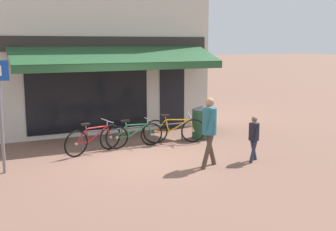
{
  "coord_description": "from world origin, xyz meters",
  "views": [
    {
      "loc": [
        -3.74,
        -9.62,
        2.87
      ],
      "look_at": [
        0.75,
        -0.07,
        1.05
      ],
      "focal_mm": 45.0,
      "sensor_mm": 36.0,
      "label": 1
    }
  ],
  "objects_px": {
    "pedestrian_adult": "(209,125)",
    "parking_sign": "(0,104)",
    "pedestrian_child": "(254,134)",
    "litter_bin": "(203,122)",
    "bicycle_red": "(94,139)",
    "bicycle_orange": "(174,130)",
    "bicycle_green": "(134,135)"
  },
  "relations": [
    {
      "from": "pedestrian_adult",
      "to": "parking_sign",
      "type": "relative_size",
      "value": 0.64
    },
    {
      "from": "pedestrian_adult",
      "to": "pedestrian_child",
      "type": "xyz_separation_m",
      "value": [
        1.22,
        -0.07,
        -0.33
      ]
    },
    {
      "from": "pedestrian_child",
      "to": "litter_bin",
      "type": "height_order",
      "value": "pedestrian_child"
    },
    {
      "from": "bicycle_red",
      "to": "pedestrian_adult",
      "type": "distance_m",
      "value": 3.21
    },
    {
      "from": "bicycle_orange",
      "to": "pedestrian_child",
      "type": "bearing_deg",
      "value": -52.26
    },
    {
      "from": "bicycle_orange",
      "to": "pedestrian_adult",
      "type": "relative_size",
      "value": 1.08
    },
    {
      "from": "pedestrian_adult",
      "to": "pedestrian_child",
      "type": "distance_m",
      "value": 1.27
    },
    {
      "from": "bicycle_red",
      "to": "pedestrian_adult",
      "type": "bearing_deg",
      "value": -68.03
    },
    {
      "from": "bicycle_green",
      "to": "litter_bin",
      "type": "distance_m",
      "value": 2.3
    },
    {
      "from": "bicycle_orange",
      "to": "bicycle_red",
      "type": "bearing_deg",
      "value": -159.47
    },
    {
      "from": "bicycle_green",
      "to": "pedestrian_adult",
      "type": "bearing_deg",
      "value": -67.61
    },
    {
      "from": "bicycle_red",
      "to": "parking_sign",
      "type": "xyz_separation_m",
      "value": [
        -2.27,
        -0.81,
        1.18
      ]
    },
    {
      "from": "parking_sign",
      "to": "pedestrian_child",
      "type": "bearing_deg",
      "value": -15.81
    },
    {
      "from": "bicycle_orange",
      "to": "litter_bin",
      "type": "xyz_separation_m",
      "value": [
        1.07,
        0.23,
        0.13
      ]
    },
    {
      "from": "bicycle_green",
      "to": "pedestrian_adult",
      "type": "height_order",
      "value": "pedestrian_adult"
    },
    {
      "from": "pedestrian_child",
      "to": "bicycle_orange",
      "type": "bearing_deg",
      "value": 101.06
    },
    {
      "from": "bicycle_red",
      "to": "pedestrian_adult",
      "type": "relative_size",
      "value": 1.04
    },
    {
      "from": "bicycle_green",
      "to": "parking_sign",
      "type": "bearing_deg",
      "value": -162.12
    },
    {
      "from": "bicycle_green",
      "to": "pedestrian_adult",
      "type": "xyz_separation_m",
      "value": [
        0.92,
        -2.5,
        0.65
      ]
    },
    {
      "from": "bicycle_red",
      "to": "litter_bin",
      "type": "bearing_deg",
      "value": -14.64
    },
    {
      "from": "pedestrian_adult",
      "to": "bicycle_green",
      "type": "bearing_deg",
      "value": 105.17
    },
    {
      "from": "parking_sign",
      "to": "litter_bin",
      "type": "bearing_deg",
      "value": 11.41
    },
    {
      "from": "bicycle_red",
      "to": "bicycle_orange",
      "type": "distance_m",
      "value": 2.42
    },
    {
      "from": "pedestrian_adult",
      "to": "pedestrian_child",
      "type": "bearing_deg",
      "value": -8.51
    },
    {
      "from": "bicycle_green",
      "to": "litter_bin",
      "type": "xyz_separation_m",
      "value": [
        2.29,
        0.18,
        0.16
      ]
    },
    {
      "from": "pedestrian_child",
      "to": "litter_bin",
      "type": "relative_size",
      "value": 1.11
    },
    {
      "from": "bicycle_orange",
      "to": "litter_bin",
      "type": "bearing_deg",
      "value": 29.5
    },
    {
      "from": "bicycle_red",
      "to": "parking_sign",
      "type": "height_order",
      "value": "parking_sign"
    },
    {
      "from": "bicycle_red",
      "to": "litter_bin",
      "type": "height_order",
      "value": "litter_bin"
    },
    {
      "from": "litter_bin",
      "to": "parking_sign",
      "type": "bearing_deg",
      "value": -168.59
    },
    {
      "from": "pedestrian_child",
      "to": "bicycle_red",
      "type": "bearing_deg",
      "value": 135.22
    },
    {
      "from": "parking_sign",
      "to": "pedestrian_adult",
      "type": "bearing_deg",
      "value": -19.06
    }
  ]
}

